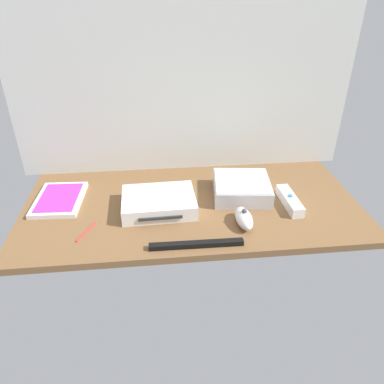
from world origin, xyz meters
TOP-DOWN VIEW (x-y plane):
  - ground_plane at (0.00, 0.00)cm, footprint 100.00×48.00cm
  - back_wall at (0.00, 24.60)cm, footprint 110.00×1.20cm
  - game_console at (-9.92, -1.85)cm, footprint 21.46×16.98cm
  - mini_computer at (15.76, 3.25)cm, footprint 18.88×18.88cm
  - game_case at (-39.81, 5.36)cm, footprint 14.55×19.67cm
  - remote_wand at (28.79, -3.87)cm, footprint 3.90×14.87cm
  - remote_nunchuk at (12.96, -12.19)cm, footprint 4.71×10.13cm
  - sensor_bar at (-1.03, -20.38)cm, footprint 24.02×2.09cm
  - stylus_pen at (-29.67, -11.30)cm, footprint 4.57×8.40cm

SIDE VIEW (x-z plane):
  - ground_plane at x=0.00cm, z-range -2.00..0.00cm
  - stylus_pen at x=-29.67cm, z-range 0.00..0.70cm
  - sensor_bar at x=-1.03cm, z-range 0.00..1.40cm
  - game_case at x=-39.81cm, z-range -0.02..1.54cm
  - remote_wand at x=28.79cm, z-range -0.19..3.21cm
  - remote_nunchuk at x=12.96cm, z-range -0.51..4.59cm
  - game_console at x=-9.92cm, z-range 0.00..4.40cm
  - mini_computer at x=15.76cm, z-range -0.01..5.29cm
  - back_wall at x=0.00cm, z-range 0.00..64.00cm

